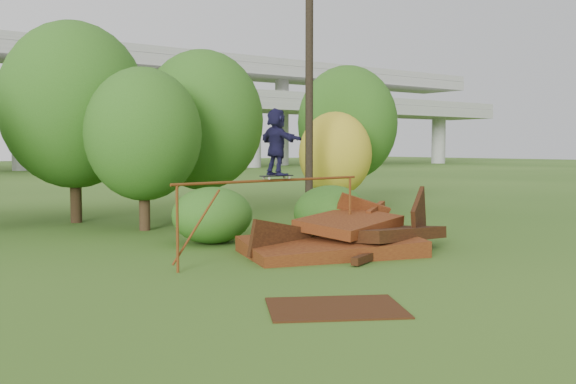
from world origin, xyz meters
TOP-DOWN VIEW (x-y plane):
  - ground at (0.00, 0.00)m, footprint 240.00×240.00m
  - scrap_pile at (1.21, 2.23)m, footprint 5.79×3.66m
  - grind_rail at (-0.81, 2.57)m, footprint 5.44×0.49m
  - skateboard at (-0.71, 2.58)m, footprint 0.86×0.29m
  - skater at (-0.71, 2.58)m, footprint 0.46×1.45m
  - flat_plate at (-2.68, -1.86)m, footprint 2.65×2.42m
  - tree_1 at (-2.19, 12.54)m, footprint 4.97×4.97m
  - tree_2 at (-1.13, 9.17)m, footprint 3.62×3.62m
  - tree_3 at (1.98, 11.06)m, footprint 4.42×4.42m
  - tree_4 at (7.24, 9.80)m, footprint 2.91×2.91m
  - tree_5 at (9.65, 11.82)m, footprint 4.43×4.43m
  - shrub_left at (-0.78, 5.50)m, footprint 2.23×2.06m
  - shrub_right at (2.34, 4.23)m, footprint 2.17×1.99m
  - utility_pole at (4.81, 8.38)m, footprint 1.40×0.28m

SIDE VIEW (x-z plane):
  - ground at x=0.00m, z-range 0.00..0.00m
  - flat_plate at x=-2.68m, z-range 0.00..0.03m
  - scrap_pile at x=1.21m, z-range -0.61..1.28m
  - shrub_right at x=2.34m, z-range 0.00..1.54m
  - shrub_left at x=-0.78m, z-range 0.00..1.54m
  - grind_rail at x=-0.81m, z-range 0.56..2.43m
  - skateboard at x=-0.71m, z-range 1.90..1.98m
  - tree_4 at x=7.24m, z-range 0.33..4.35m
  - skater at x=-0.71m, z-range 1.96..3.52m
  - tree_2 at x=-1.13m, z-range 0.46..5.56m
  - tree_3 at x=1.98m, z-range 0.52..6.65m
  - tree_5 at x=9.65m, z-range 0.56..6.78m
  - tree_1 at x=-2.19m, z-range 0.59..7.50m
  - utility_pole at x=4.81m, z-range 0.07..9.80m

